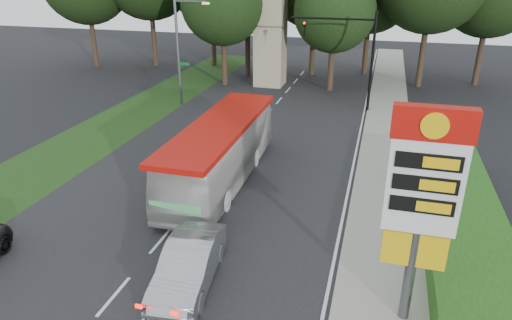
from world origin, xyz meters
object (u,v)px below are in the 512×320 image
(transit_bus, at_px, (221,152))
(streetlight_signs, at_px, (180,47))
(gas_station_pylon, at_px, (423,191))
(monument, at_px, (271,27))
(sedan_silver, at_px, (189,265))
(traffic_signal_mast, at_px, (354,47))

(transit_bus, bearing_deg, streetlight_signs, 120.71)
(gas_station_pylon, distance_m, monument, 30.17)
(transit_bus, height_order, sedan_silver, transit_bus)
(streetlight_signs, xyz_separation_m, sedan_silver, (9.14, -20.18, -3.67))
(monument, bearing_deg, traffic_signal_mast, -38.00)
(gas_station_pylon, bearing_deg, transit_bus, 138.00)
(streetlight_signs, bearing_deg, transit_bus, -58.42)
(gas_station_pylon, height_order, streetlight_signs, streetlight_signs)
(streetlight_signs, xyz_separation_m, transit_bus, (7.49, -12.18, -2.89))
(gas_station_pylon, relative_size, transit_bus, 0.62)
(gas_station_pylon, distance_m, traffic_signal_mast, 22.29)
(sedan_silver, bearing_deg, transit_bus, 95.04)
(gas_station_pylon, distance_m, sedan_silver, 7.95)
(traffic_signal_mast, bearing_deg, transit_bus, -110.08)
(traffic_signal_mast, distance_m, monument, 9.76)
(traffic_signal_mast, xyz_separation_m, transit_bus, (-5.18, -14.17, -3.13))
(sedan_silver, bearing_deg, monument, 91.75)
(transit_bus, bearing_deg, traffic_signal_mast, 69.05)
(gas_station_pylon, xyz_separation_m, streetlight_signs, (-16.19, 20.01, -0.01))
(monument, relative_size, sedan_silver, 2.16)
(monument, xyz_separation_m, sedan_silver, (4.15, -28.17, -4.34))
(monument, height_order, transit_bus, monument)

